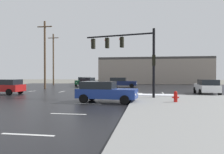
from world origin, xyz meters
TOP-DOWN VIEW (x-y plane):
  - ground_plane at (0.00, 0.00)m, footprint 120.00×120.00m
  - road_asphalt at (0.00, 0.00)m, footprint 44.00×44.00m
  - snow_strip_curbside at (5.00, -4.00)m, footprint 4.00×1.60m
  - lane_markings at (1.20, -1.38)m, footprint 36.15×36.15m
  - traffic_signal_mast at (2.67, -5.71)m, footprint 6.42×1.64m
  - fire_hydrant at (6.24, -8.89)m, footprint 0.48×0.26m
  - strip_building_background at (6.00, 26.13)m, footprint 24.83×8.00m
  - sedan_blue at (1.02, -8.94)m, footprint 4.66×2.36m
  - sedan_black at (-5.23, 9.64)m, footprint 2.40×4.67m
  - sedan_green at (-7.22, 13.40)m, footprint 2.09×4.57m
  - sedan_navy at (0.21, 9.49)m, footprint 4.56×2.06m
  - sedan_red at (-10.81, -4.21)m, footprint 4.62×2.25m
  - sedan_white at (10.46, -1.04)m, footprint 2.18×4.60m
  - utility_pole_far at (-10.38, 4.36)m, footprint 2.20×0.28m
  - utility_pole_distant at (-14.22, 15.82)m, footprint 2.20×0.28m

SIDE VIEW (x-z plane):
  - ground_plane at x=0.00m, z-range 0.00..0.00m
  - road_asphalt at x=0.00m, z-range 0.00..0.02m
  - lane_markings at x=1.20m, z-range 0.02..0.03m
  - snow_strip_curbside at x=5.00m, z-range 0.14..0.20m
  - fire_hydrant at x=6.24m, z-range 0.14..0.93m
  - sedan_blue at x=1.02m, z-range 0.06..1.64m
  - sedan_black at x=-5.23m, z-range 0.06..1.64m
  - sedan_green at x=-7.22m, z-range 0.06..1.64m
  - sedan_navy at x=0.21m, z-range 0.06..1.64m
  - sedan_red at x=-10.81m, z-range 0.06..1.64m
  - sedan_white at x=10.46m, z-range 0.06..1.64m
  - strip_building_background at x=6.00m, z-range 0.00..5.91m
  - traffic_signal_mast at x=2.67m, z-range 1.31..7.25m
  - utility_pole_far at x=-10.38m, z-range 0.22..10.04m
  - utility_pole_distant at x=-14.22m, z-range 0.22..10.42m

